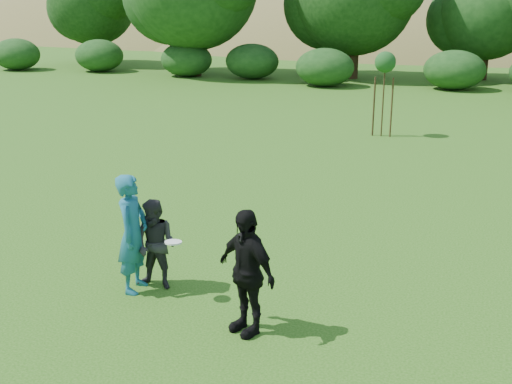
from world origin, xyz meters
TOP-DOWN VIEW (x-y plane):
  - ground at (0.00, 0.00)m, footprint 120.00×120.00m
  - player_teal at (-1.18, 0.55)m, footprint 0.57×0.78m
  - player_grey at (-0.89, 0.75)m, footprint 0.76×0.60m
  - player_black at (1.02, -0.07)m, footprint 1.17×0.90m
  - frisbee at (-0.40, 0.45)m, footprint 0.27×0.27m
  - sapling at (0.43, 13.90)m, footprint 0.70×0.70m
  - hillside at (-0.56, 68.45)m, footprint 150.00×72.00m

SIDE VIEW (x-z plane):
  - hillside at x=-0.56m, z-range -37.97..14.03m
  - ground at x=0.00m, z-range 0.00..0.00m
  - player_grey at x=-0.89m, z-range 0.00..1.51m
  - player_black at x=1.02m, z-range 0.00..1.86m
  - frisbee at x=-0.40m, z-range 0.95..1.00m
  - player_teal at x=-1.18m, z-range 0.00..1.96m
  - sapling at x=0.43m, z-range 0.99..3.84m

